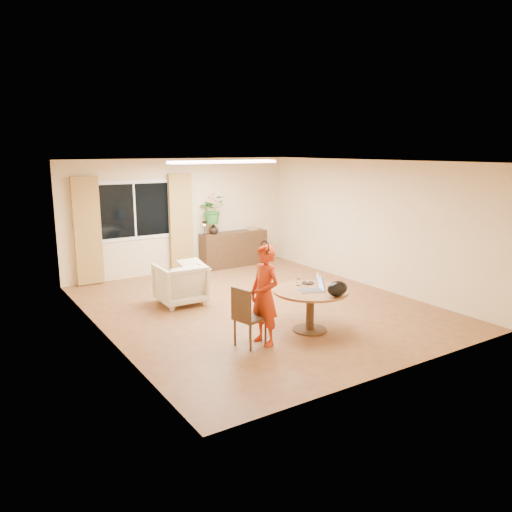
{
  "coord_description": "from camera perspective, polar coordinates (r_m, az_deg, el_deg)",
  "views": [
    {
      "loc": [
        -4.72,
        -7.3,
        2.81
      ],
      "look_at": [
        -0.16,
        -0.2,
        0.99
      ],
      "focal_mm": 35.0,
      "sensor_mm": 36.0,
      "label": 1
    }
  ],
  "objects": [
    {
      "name": "dining_table",
      "position": [
        7.85,
        6.23,
        -4.86
      ],
      "size": [
        1.17,
        1.17,
        0.67
      ],
      "color": "brown",
      "rests_on": "floor"
    },
    {
      "name": "sideboard",
      "position": [
        12.15,
        -2.57,
        0.81
      ],
      "size": [
        1.69,
        0.41,
        0.84
      ],
      "primitive_type": "cube",
      "color": "#311E10",
      "rests_on": "floor"
    },
    {
      "name": "curtain_left",
      "position": [
        10.89,
        -18.69,
        2.71
      ],
      "size": [
        0.55,
        0.08,
        2.25
      ],
      "primitive_type": "cube",
      "color": "brown",
      "rests_on": "wall_back"
    },
    {
      "name": "laptop",
      "position": [
        7.71,
        6.21,
        -3.09
      ],
      "size": [
        0.45,
        0.37,
        0.25
      ],
      "primitive_type": null,
      "rotation": [
        0.0,
        0.0,
        -0.34
      ],
      "color": "#B7B7BC",
      "rests_on": "dining_table"
    },
    {
      "name": "throw",
      "position": [
        9.27,
        -7.15,
        -0.62
      ],
      "size": [
        0.5,
        0.59,
        0.03
      ],
      "primitive_type": null,
      "rotation": [
        0.0,
        0.0,
        0.08
      ],
      "color": "beige",
      "rests_on": "armchair"
    },
    {
      "name": "vase",
      "position": [
        11.8,
        -4.88,
        3.12
      ],
      "size": [
        0.27,
        0.27,
        0.25
      ],
      "primitive_type": "imported",
      "rotation": [
        0.0,
        0.0,
        -0.16
      ],
      "color": "black",
      "rests_on": "sideboard"
    },
    {
      "name": "child",
      "position": [
        7.24,
        1.01,
        -4.48
      ],
      "size": [
        0.58,
        0.41,
        1.48
      ],
      "primitive_type": "imported",
      "rotation": [
        0.0,
        0.0,
        -1.46
      ],
      "color": "red",
      "rests_on": "floor"
    },
    {
      "name": "wall_left",
      "position": [
        7.71,
        -17.25,
        0.3
      ],
      "size": [
        0.0,
        6.5,
        6.5
      ],
      "primitive_type": "plane",
      "rotation": [
        1.57,
        0.0,
        1.57
      ],
      "color": "#D9B88D",
      "rests_on": "floor"
    },
    {
      "name": "desk_lamp",
      "position": [
        11.63,
        -5.91,
        3.22
      ],
      "size": [
        0.16,
        0.16,
        0.35
      ],
      "primitive_type": null,
      "rotation": [
        0.0,
        0.0,
        0.11
      ],
      "color": "black",
      "rests_on": "sideboard"
    },
    {
      "name": "pot_lid",
      "position": [
        8.16,
        5.94,
        -3.03
      ],
      "size": [
        0.26,
        0.26,
        0.03
      ],
      "primitive_type": null,
      "rotation": [
        0.0,
        0.0,
        0.32
      ],
      "color": "white",
      "rests_on": "dining_table"
    },
    {
      "name": "handbag",
      "position": [
        7.5,
        9.29,
        -3.7
      ],
      "size": [
        0.39,
        0.28,
        0.24
      ],
      "primitive_type": null,
      "rotation": [
        0.0,
        0.0,
        0.24
      ],
      "color": "black",
      "rests_on": "dining_table"
    },
    {
      "name": "wine_glass",
      "position": [
        8.2,
        7.11,
        -2.45
      ],
      "size": [
        0.07,
        0.07,
        0.18
      ],
      "primitive_type": null,
      "rotation": [
        0.0,
        0.0,
        -0.07
      ],
      "color": "white",
      "rests_on": "dining_table"
    },
    {
      "name": "ceiling_panel",
      "position": [
        9.73,
        -3.73,
        10.68
      ],
      "size": [
        2.2,
        0.35,
        0.05
      ],
      "primitive_type": "cube",
      "color": "white",
      "rests_on": "ceiling"
    },
    {
      "name": "dining_chair",
      "position": [
        7.26,
        -0.67,
        -6.87
      ],
      "size": [
        0.51,
        0.48,
        0.89
      ],
      "primitive_type": null,
      "rotation": [
        0.0,
        0.0,
        0.24
      ],
      "color": "#311E10",
      "rests_on": "floor"
    },
    {
      "name": "curtain_right",
      "position": [
        11.57,
        -8.57,
        3.74
      ],
      "size": [
        0.55,
        0.08,
        2.25
      ],
      "primitive_type": "cube",
      "color": "brown",
      "rests_on": "wall_back"
    },
    {
      "name": "bouquet",
      "position": [
        11.72,
        -5.03,
        5.3
      ],
      "size": [
        0.73,
        0.68,
        0.66
      ],
      "primitive_type": "imported",
      "rotation": [
        0.0,
        0.0,
        0.34
      ],
      "color": "#255F23",
      "rests_on": "vase"
    },
    {
      "name": "book_stack",
      "position": [
        12.35,
        -0.4,
        3.2
      ],
      "size": [
        0.24,
        0.19,
        0.09
      ],
      "primitive_type": null,
      "rotation": [
        0.0,
        0.0,
        -0.15
      ],
      "color": "#8B6546",
      "rests_on": "sideboard"
    },
    {
      "name": "ceiling",
      "position": [
        8.7,
        0.18,
        10.76
      ],
      "size": [
        6.5,
        6.5,
        0.0
      ],
      "primitive_type": "plane",
      "rotation": [
        3.14,
        0.0,
        0.0
      ],
      "color": "white",
      "rests_on": "wall_back"
    },
    {
      "name": "wall_right",
      "position": [
        10.56,
        12.84,
        3.62
      ],
      "size": [
        0.0,
        6.5,
        6.5
      ],
      "primitive_type": "plane",
      "rotation": [
        1.57,
        0.0,
        -1.57
      ],
      "color": "#D9B88D",
      "rests_on": "floor"
    },
    {
      "name": "tumbler",
      "position": [
        8.02,
        4.88,
        -3.0
      ],
      "size": [
        0.08,
        0.08,
        0.11
      ],
      "primitive_type": null,
      "rotation": [
        0.0,
        0.0,
        0.03
      ],
      "color": "white",
      "rests_on": "dining_table"
    },
    {
      "name": "armchair",
      "position": [
        9.3,
        -8.64,
        -3.13
      ],
      "size": [
        0.83,
        0.85,
        0.76
      ],
      "primitive_type": "imported",
      "rotation": [
        0.0,
        0.0,
        3.12
      ],
      "color": "beige",
      "rests_on": "floor"
    },
    {
      "name": "wall_back",
      "position": [
        11.66,
        -8.56,
        4.57
      ],
      "size": [
        5.5,
        0.0,
        5.5
      ],
      "primitive_type": "plane",
      "rotation": [
        1.57,
        0.0,
        0.0
      ],
      "color": "#D9B88D",
      "rests_on": "floor"
    },
    {
      "name": "window",
      "position": [
        11.21,
        -13.7,
        5.1
      ],
      "size": [
        1.7,
        0.03,
        1.3
      ],
      "color": "white",
      "rests_on": "wall_back"
    },
    {
      "name": "floor",
      "position": [
        9.14,
        0.17,
        -5.76
      ],
      "size": [
        6.5,
        6.5,
        0.0
      ],
      "primitive_type": "plane",
      "color": "brown",
      "rests_on": "ground"
    }
  ]
}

